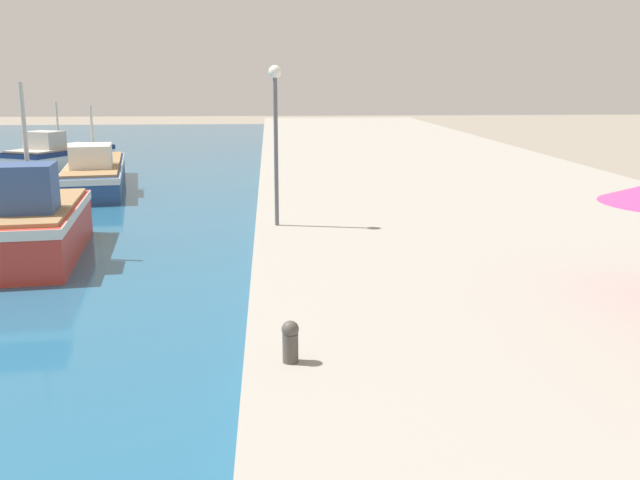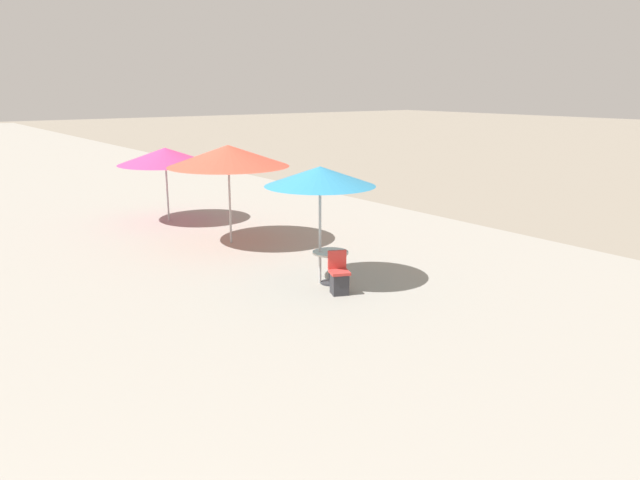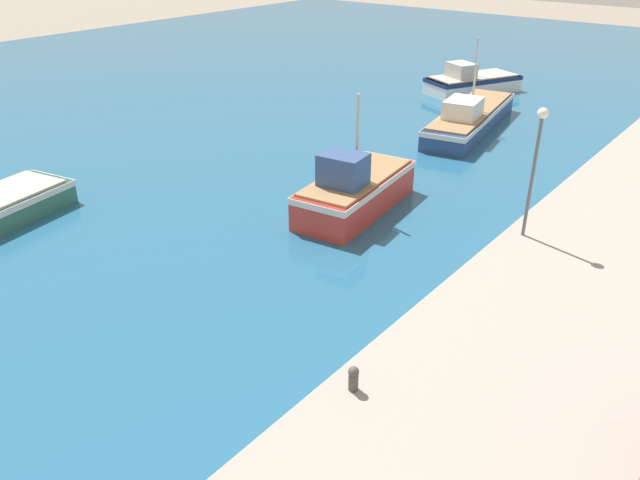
{
  "view_description": "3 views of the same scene",
  "coord_description": "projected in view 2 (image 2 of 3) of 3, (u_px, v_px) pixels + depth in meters",
  "views": [
    {
      "loc": [
        0.44,
        3.23,
        4.87
      ],
      "look_at": [
        1.5,
        18.13,
        1.48
      ],
      "focal_mm": 40.0,
      "sensor_mm": 36.0,
      "label": 1
    },
    {
      "loc": [
        0.42,
        -3.05,
        4.97
      ],
      "look_at": [
        8.32,
        7.72,
        1.68
      ],
      "focal_mm": 35.0,
      "sensor_mm": 36.0,
      "label": 2
    },
    {
      "loc": [
        7.27,
        3.84,
        10.6
      ],
      "look_at": [
        -4.0,
        18.0,
        1.28
      ],
      "focal_mm": 35.0,
      "sensor_mm": 36.0,
      "label": 3
    }
  ],
  "objects": [
    {
      "name": "cafe_umbrella_striped",
      "position": [
        165.0,
        156.0,
        20.05
      ],
      "size": [
        3.05,
        3.05,
        2.39
      ],
      "color": "#B7B7B7",
      "rests_on": "quay_promenade"
    },
    {
      "name": "cafe_umbrella_white",
      "position": [
        228.0,
        156.0,
        17.08
      ],
      "size": [
        3.36,
        3.36,
        2.75
      ],
      "color": "#B7B7B7",
      "rests_on": "quay_promenade"
    },
    {
      "name": "cafe_umbrella_pink",
      "position": [
        320.0,
        176.0,
        13.42
      ],
      "size": [
        2.42,
        2.42,
        2.63
      ],
      "color": "#B7B7B7",
      "rests_on": "quay_promenade"
    },
    {
      "name": "cafe_chair_left",
      "position": [
        339.0,
        279.0,
        13.22
      ],
      "size": [
        0.53,
        0.55,
        0.91
      ],
      "rotation": [
        0.0,
        0.0,
        2.75
      ],
      "color": "#2D2D33",
      "rests_on": "quay_promenade"
    },
    {
      "name": "cafe_table",
      "position": [
        330.0,
        261.0,
        13.86
      ],
      "size": [
        0.8,
        0.8,
        0.74
      ],
      "color": "#333338",
      "rests_on": "quay_promenade"
    },
    {
      "name": "quay_promenade",
      "position": [
        23.0,
        168.0,
        36.83
      ],
      "size": [
        16.0,
        90.0,
        0.68
      ],
      "color": "gray",
      "rests_on": "ground_plane"
    }
  ]
}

